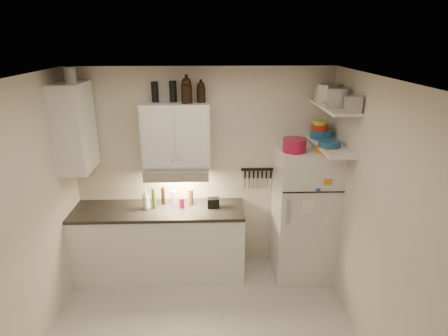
{
  "coord_description": "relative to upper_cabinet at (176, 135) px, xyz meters",
  "views": [
    {
      "loc": [
        0.11,
        -2.99,
        2.93
      ],
      "look_at": [
        0.25,
        0.9,
        1.55
      ],
      "focal_mm": 30.0,
      "sensor_mm": 36.0,
      "label": 1
    }
  ],
  "objects": [
    {
      "name": "fridge",
      "position": [
        1.55,
        -0.18,
        -0.98
      ],
      "size": [
        0.7,
        0.68,
        1.7
      ],
      "primitive_type": "cube",
      "color": "silver",
      "rests_on": "floor"
    },
    {
      "name": "knife_strip",
      "position": [
        1.0,
        0.15,
        -0.51
      ],
      "size": [
        0.42,
        0.02,
        0.03
      ],
      "primitive_type": "cube",
      "color": "black",
      "rests_on": "back_wall"
    },
    {
      "name": "bowl_orange",
      "position": [
        1.7,
        -0.03,
        0.08
      ],
      "size": [
        0.2,
        0.2,
        0.06
      ],
      "primitive_type": "cylinder",
      "color": "red",
      "rests_on": "bowl_teal"
    },
    {
      "name": "stock_pot",
      "position": [
        1.73,
        -0.09,
        0.49
      ],
      "size": [
        0.29,
        0.29,
        0.2
      ],
      "primitive_type": "cylinder",
      "rotation": [
        0.0,
        0.0,
        0.03
      ],
      "color": "silver",
      "rests_on": "shelf_hi"
    },
    {
      "name": "caddy",
      "position": [
        0.43,
        -0.11,
        -0.84
      ],
      "size": [
        0.15,
        0.11,
        0.12
      ],
      "primitive_type": "cube",
      "rotation": [
        0.0,
        0.0,
        0.05
      ],
      "color": "black",
      "rests_on": "countertop"
    },
    {
      "name": "shelf_lo",
      "position": [
        1.75,
        -0.31,
        -0.07
      ],
      "size": [
        0.3,
        0.95,
        0.03
      ],
      "primitive_type": "cube",
      "color": "white",
      "rests_on": "right_wall"
    },
    {
      "name": "tin_a",
      "position": [
        1.75,
        -0.39,
        0.49
      ],
      "size": [
        0.23,
        0.22,
        0.19
      ],
      "primitive_type": "cube",
      "rotation": [
        0.0,
        0.0,
        -0.27
      ],
      "color": "#AAAAAD",
      "rests_on": "shelf_hi"
    },
    {
      "name": "shelf_hi",
      "position": [
        1.75,
        -0.31,
        0.38
      ],
      "size": [
        0.3,
        0.95,
        0.03
      ],
      "primitive_type": "cube",
      "color": "white",
      "rests_on": "right_wall"
    },
    {
      "name": "bowl_yellow",
      "position": [
        1.7,
        -0.03,
        0.14
      ],
      "size": [
        0.16,
        0.16,
        0.05
      ],
      "primitive_type": "cylinder",
      "color": "gold",
      "rests_on": "bowl_orange"
    },
    {
      "name": "spice_jar",
      "position": [
        1.65,
        -0.3,
        -0.07
      ],
      "size": [
        0.09,
        0.09,
        0.11
      ],
      "primitive_type": "cylinder",
      "rotation": [
        0.0,
        0.0,
        0.34
      ],
      "color": "silver",
      "rests_on": "fridge"
    },
    {
      "name": "tin_b",
      "position": [
        1.82,
        -0.69,
        0.47
      ],
      "size": [
        0.19,
        0.19,
        0.16
      ],
      "primitive_type": "cube",
      "rotation": [
        0.0,
        0.0,
        -0.23
      ],
      "color": "#AAAAAD",
      "rests_on": "shelf_hi"
    },
    {
      "name": "pepper_mill",
      "position": [
        0.15,
        -0.01,
        -0.81
      ],
      "size": [
        0.07,
        0.07,
        0.2
      ],
      "primitive_type": "cylinder",
      "rotation": [
        0.0,
        0.0,
        0.07
      ],
      "color": "brown",
      "rests_on": "countertop"
    },
    {
      "name": "red_jar",
      "position": [
        0.04,
        -0.1,
        -0.84
      ],
      "size": [
        0.07,
        0.07,
        0.13
      ],
      "primitive_type": "cylinder",
      "rotation": [
        0.0,
        0.0,
        -0.05
      ],
      "color": "maroon",
      "rests_on": "countertop"
    },
    {
      "name": "ceiling",
      "position": [
        0.3,
        -1.33,
        0.78
      ],
      "size": [
        3.2,
        3.0,
        0.02
      ],
      "primitive_type": "cube",
      "color": "white",
      "rests_on": "ground"
    },
    {
      "name": "plates",
      "position": [
        1.72,
        -0.39,
        -0.02
      ],
      "size": [
        0.32,
        0.32,
        0.06
      ],
      "primitive_type": "cylinder",
      "rotation": [
        0.0,
        0.0,
        -0.41
      ],
      "color": "#184F84",
      "rests_on": "shelf_lo"
    },
    {
      "name": "left_wall",
      "position": [
        -1.31,
        -1.33,
        -0.53
      ],
      "size": [
        0.02,
        3.0,
        2.6
      ],
      "primitive_type": "cube",
      "color": "beige",
      "rests_on": "ground"
    },
    {
      "name": "book_stack",
      "position": [
        1.69,
        -0.42,
        -0.09
      ],
      "size": [
        0.23,
        0.26,
        0.08
      ],
      "primitive_type": "cube",
      "rotation": [
        0.0,
        0.0,
        0.24
      ],
      "color": "orange",
      "rests_on": "fridge"
    },
    {
      "name": "upper_cabinet",
      "position": [
        0.0,
        0.0,
        0.0
      ],
      "size": [
        0.8,
        0.33,
        0.75
      ],
      "primitive_type": "cube",
      "color": "white",
      "rests_on": "back_wall"
    },
    {
      "name": "bowl_teal",
      "position": [
        1.72,
        -0.03,
        0.0
      ],
      "size": [
        0.26,
        0.26,
        0.1
      ],
      "primitive_type": "cylinder",
      "color": "#184F84",
      "rests_on": "shelf_lo"
    },
    {
      "name": "side_cabinet",
      "position": [
        -1.14,
        -0.14,
        0.12
      ],
      "size": [
        0.33,
        0.55,
        1.0
      ],
      "primitive_type": "cube",
      "color": "white",
      "rests_on": "left_wall"
    },
    {
      "name": "thermos_a",
      "position": [
        -0.02,
        0.07,
        0.5
      ],
      "size": [
        0.1,
        0.1,
        0.24
      ],
      "primitive_type": "cylinder",
      "rotation": [
        0.0,
        0.0,
        -0.22
      ],
      "color": "black",
      "rests_on": "upper_cabinet"
    },
    {
      "name": "side_jar",
      "position": [
        -1.11,
        -0.13,
        0.71
      ],
      "size": [
        0.16,
        0.16,
        0.17
      ],
      "primitive_type": "cylinder",
      "rotation": [
        0.0,
        0.0,
        0.36
      ],
      "color": "silver",
      "rests_on": "side_cabinet"
    },
    {
      "name": "soap_bottle",
      "position": [
        -0.39,
        -0.12,
        -0.76
      ],
      "size": [
        0.13,
        0.13,
        0.28
      ],
      "primitive_type": "imported",
      "rotation": [
        0.0,
        0.0,
        0.17
      ],
      "color": "white",
      "rests_on": "countertop"
    },
    {
      "name": "base_cabinet",
      "position": [
        -0.25,
        -0.14,
        -1.39
      ],
      "size": [
        2.1,
        0.6,
        0.88
      ],
      "primitive_type": "cube",
      "color": "white",
      "rests_on": "floor"
    },
    {
      "name": "dutch_oven",
      "position": [
        1.34,
        -0.33,
        -0.05
      ],
      "size": [
        0.32,
        0.32,
        0.15
      ],
      "primitive_type": "cylinder",
      "rotation": [
        0.0,
        0.0,
        0.26
      ],
      "color": "maroon",
      "rests_on": "fridge"
    },
    {
      "name": "countertop",
      "position": [
        -0.25,
        -0.14,
        -0.93
      ],
      "size": [
        2.1,
        0.62,
        0.04
      ],
      "primitive_type": "cube",
      "color": "black",
      "rests_on": "base_cabinet"
    },
    {
      "name": "range_hood",
      "position": [
        0.0,
        -0.06,
        -0.44
      ],
      "size": [
        0.76,
        0.46,
        0.12
      ],
      "primitive_type": "cube",
      "color": "silver",
      "rests_on": "back_wall"
    },
    {
      "name": "back_wall",
      "position": [
        0.3,
        0.18,
        -0.53
      ],
      "size": [
        3.2,
        0.02,
        2.6
      ],
      "primitive_type": "cube",
      "color": "beige",
      "rests_on": "ground"
    },
    {
      "name": "thermos_b",
      "position": [
        -0.23,
        0.07,
        0.49
      ],
      "size": [
        0.08,
        0.08,
        0.24
      ],
      "primitive_type": "cylinder",
      "rotation": [
        0.0,
        0.0,
        0.02
      ],
      "color": "black",
      "rests_on": "upper_cabinet"
    },
    {
      "name": "clear_bottle",
      "position": [
        -0.06,
        -0.02,
        -0.81
      ],
      "size": [
        0.07,
        0.07,
        0.19
      ],
      "primitive_type": "cylinder",
      "rotation": [
        0.0,
        0.0,
        0.1
      ],
      "color": "silver",
      "rests_on": "countertop"
    },
    {
      "name": "growler_b",
      "position": [
        0.3,
        0.03,
        0.5
      ],
      "size": [
        0.14,
        0.14,
        0.24
      ],
      "primitive_type": null,
      "rotation": [
        0.0,
        0.0,
        0.44
      ],
      "color": "black",
      "rests_on": "upper_cabinet"
    },
    {
      "name": "right_wall",
      "position": [
        1.91,
        -1.33,
        -0.53
      ],
      "size": [
        0.02,
        3.0,
        2.6
      ],
      "primitive_type": "cube",
      "color": "beige",
      "rests_on": "ground"
    },
    {
      "name": "vinegar_bottle",
      "position": [
        -0.2,
        0.01,
        -0.79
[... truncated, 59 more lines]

